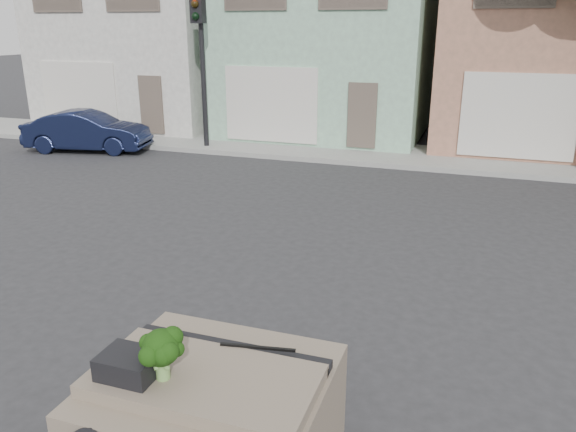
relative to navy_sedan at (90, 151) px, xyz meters
The scene contains 11 objects.
ground_plane 12.96m from the navy_sedan, 39.17° to the right, with size 120.00×120.00×0.00m, color #303033.
sidewalk 10.31m from the navy_sedan, 12.95° to the left, with size 40.00×3.00×0.15m, color gray.
townhouse_white 7.42m from the navy_sedan, 98.55° to the left, with size 7.20×8.20×7.55m, color beige.
townhouse_mint 9.85m from the navy_sedan, 43.93° to the left, with size 7.20×8.20×7.55m, color #92C0A1.
townhouse_tan 15.86m from the navy_sedan, 24.19° to the left, with size 7.20×8.20×7.55m, color #AA745B.
navy_sedan is the anchor object (origin of this frame).
traffic_signal 4.56m from the navy_sedan, 20.27° to the left, with size 0.40×0.40×5.10m, color black.
car_dashboard 15.05m from the navy_sedan, 48.07° to the right, with size 2.00×1.80×1.12m, color #796A59.
instrument_hump 14.98m from the navy_sedan, 50.62° to the right, with size 0.48×0.38×0.20m, color black.
wiper_arm 14.99m from the navy_sedan, 46.29° to the right, with size 0.70×0.03×0.02m, color black.
broccoli 15.13m from the navy_sedan, 49.66° to the right, with size 0.38×0.38×0.46m, color black.
Camera 1 is at (2.00, -6.73, 3.91)m, focal length 35.00 mm.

